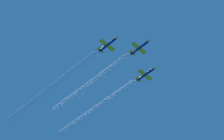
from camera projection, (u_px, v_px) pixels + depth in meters
jet_lead at (140, 47)px, 232.47m from camera, size 9.01×13.13×3.15m
jet_left_wingman at (146, 74)px, 241.04m from camera, size 9.01×13.13×3.15m
jet_right_wingman at (109, 44)px, 228.02m from camera, size 9.01×13.13×3.15m
smoke_trail_lead at (91, 83)px, 248.00m from camera, size 3.20×55.21×3.20m
smoke_trail_left_wingman at (97, 108)px, 256.87m from camera, size 3.20×56.48×3.20m
smoke_trail_right_wingman at (52, 88)px, 246.49m from camera, size 3.20×67.92×3.20m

